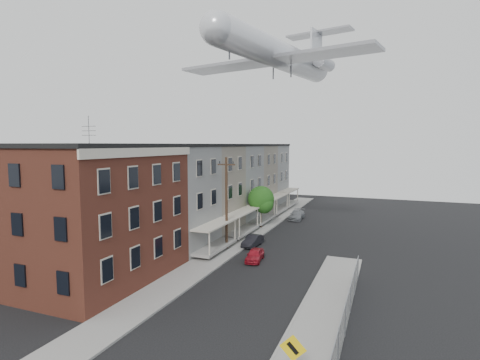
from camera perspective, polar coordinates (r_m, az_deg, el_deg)
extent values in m
plane|color=black|center=(20.07, -8.68, -25.29)|extent=(120.00, 120.00, 0.00)
cube|color=gray|center=(42.62, 1.35, -8.36)|extent=(3.00, 62.00, 0.12)
cube|color=gray|center=(23.42, 12.06, -20.43)|extent=(3.00, 26.00, 0.12)
cube|color=gray|center=(42.15, 3.22, -8.51)|extent=(0.15, 62.00, 0.14)
cube|color=gray|center=(23.67, 8.37, -20.05)|extent=(0.15, 26.00, 0.14)
cube|color=#361A11|center=(30.62, -21.76, -4.79)|extent=(10.00, 12.00, 10.00)
cube|color=black|center=(30.17, -22.11, 4.89)|extent=(10.30, 12.30, 0.30)
cube|color=beige|center=(26.92, -14.21, 4.14)|extent=(0.16, 12.20, 0.60)
cylinder|color=#515156|center=(27.36, -22.04, 6.97)|extent=(0.04, 0.04, 2.00)
cube|color=slate|center=(37.98, -11.88, -2.59)|extent=(10.00, 7.00, 10.00)
cube|color=black|center=(37.62, -12.03, 5.20)|extent=(10.25, 7.00, 0.30)
cube|color=gray|center=(36.03, -3.76, -10.15)|extent=(1.80, 6.40, 0.25)
cube|color=beige|center=(35.50, -3.78, -6.73)|extent=(1.90, 6.50, 0.15)
cube|color=#766A5E|center=(43.94, -6.84, -1.43)|extent=(10.00, 7.00, 10.00)
cube|color=black|center=(43.62, -6.92, 5.30)|extent=(10.25, 7.00, 0.30)
cube|color=gray|center=(42.26, 0.35, -7.80)|extent=(1.80, 6.40, 0.25)
cube|color=beige|center=(41.81, 0.35, -4.86)|extent=(1.90, 6.50, 0.15)
cube|color=slate|center=(50.16, -3.03, -0.54)|extent=(10.00, 7.00, 10.00)
cube|color=black|center=(49.89, -3.06, 5.35)|extent=(10.25, 7.00, 0.30)
cube|color=gray|center=(48.70, 3.35, -6.03)|extent=(1.80, 6.40, 0.25)
cube|color=beige|center=(48.31, 3.37, -3.47)|extent=(1.90, 6.50, 0.15)
cube|color=#766A5E|center=(56.57, -0.07, 0.15)|extent=(10.00, 7.00, 10.00)
cube|color=black|center=(56.32, -0.07, 5.37)|extent=(10.25, 7.00, 0.30)
cube|color=gray|center=(55.27, 5.64, -4.66)|extent=(1.80, 6.40, 0.25)
cube|color=beige|center=(54.93, 5.66, -2.40)|extent=(1.90, 6.50, 0.15)
cube|color=slate|center=(63.10, 2.28, 0.69)|extent=(10.00, 7.00, 10.00)
cube|color=black|center=(62.88, 2.30, 5.37)|extent=(10.25, 7.00, 0.30)
cube|color=gray|center=(61.94, 7.43, -3.59)|extent=(1.80, 6.40, 0.25)
cube|color=beige|center=(61.64, 7.46, -1.57)|extent=(1.90, 6.50, 0.15)
cylinder|color=gray|center=(19.31, 14.74, -23.49)|extent=(0.06, 0.06, 1.90)
cylinder|color=gray|center=(21.97, 15.74, -19.76)|extent=(0.06, 0.06, 1.90)
cylinder|color=gray|center=(24.72, 16.50, -16.85)|extent=(0.06, 0.06, 1.90)
cylinder|color=gray|center=(27.51, 17.08, -14.52)|extent=(0.06, 0.06, 1.90)
cylinder|color=gray|center=(30.34, 17.55, -12.63)|extent=(0.06, 0.06, 1.90)
cube|color=gray|center=(21.61, 15.81, -17.60)|extent=(0.04, 18.00, 0.04)
cube|color=gray|center=(21.97, 15.74, -19.76)|extent=(0.02, 18.00, 1.80)
cube|color=yellow|center=(16.26, 8.06, -24.03)|extent=(1.10, 0.03, 1.10)
cube|color=black|center=(16.24, 8.04, -24.06)|extent=(0.52, 0.02, 0.52)
cylinder|color=black|center=(36.32, -2.07, -3.64)|extent=(0.26, 0.26, 9.00)
cube|color=black|center=(35.91, -2.09, 2.36)|extent=(1.80, 0.12, 0.12)
cylinder|color=black|center=(36.19, -3.11, 2.70)|extent=(0.08, 0.08, 0.25)
cylinder|color=black|center=(35.63, -1.06, 2.66)|extent=(0.08, 0.08, 0.25)
cylinder|color=black|center=(46.03, 3.21, -5.88)|extent=(0.24, 0.24, 2.40)
sphere|color=#184312|center=(45.62, 3.22, -2.92)|extent=(3.20, 3.20, 3.20)
sphere|color=#184312|center=(45.27, 3.70, -3.70)|extent=(2.24, 2.24, 2.24)
imported|color=#A91524|center=(33.56, 2.26, -11.34)|extent=(1.63, 3.30, 1.08)
imported|color=black|center=(38.22, 1.95, -9.22)|extent=(1.38, 3.44, 1.11)
imported|color=slate|center=(51.97, 8.65, -5.27)|extent=(1.83, 4.29, 1.23)
cylinder|color=silver|center=(41.70, 5.85, 18.49)|extent=(7.25, 21.54, 2.85)
sphere|color=silver|center=(32.94, -3.57, 22.06)|extent=(2.85, 2.85, 2.85)
cone|color=silver|center=(51.20, 11.67, 15.95)|extent=(3.35, 3.21, 2.85)
cube|color=#939399|center=(40.36, 4.90, 17.64)|extent=(21.72, 8.12, 0.31)
cylinder|color=#939399|center=(49.30, 7.85, 16.64)|extent=(2.14, 3.79, 1.43)
cylinder|color=#939399|center=(47.61, 12.70, 16.96)|extent=(2.14, 3.79, 1.43)
cube|color=silver|center=(51.32, 11.53, 18.78)|extent=(0.92, 3.36, 5.00)
cube|color=#939399|center=(52.70, 11.98, 21.02)|extent=(8.77, 4.03, 0.22)
cylinder|color=#515156|center=(33.92, -1.63, 18.77)|extent=(0.14, 0.14, 1.07)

